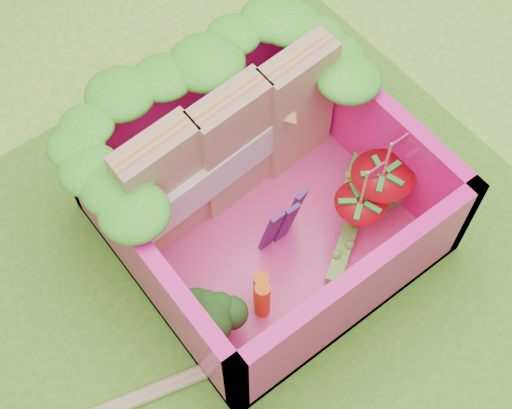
{
  "coord_description": "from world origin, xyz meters",
  "views": [
    {
      "loc": [
        -0.95,
        -1.14,
        3.02
      ],
      "look_at": [
        0.05,
        0.16,
        0.28
      ],
      "focal_mm": 50.0,
      "sensor_mm": 36.0,
      "label": 1
    }
  ],
  "objects": [
    {
      "name": "strawberry_right",
      "position": [
        0.56,
        -0.1,
        0.23
      ],
      "size": [
        0.29,
        0.29,
        0.53
      ],
      "color": "red",
      "rests_on": "bento_floor"
    },
    {
      "name": "purple_wedges",
      "position": [
        0.1,
        0.02,
        0.27
      ],
      "size": [
        0.22,
        0.06,
        0.38
      ],
      "color": "#441957",
      "rests_on": "bento_floor"
    },
    {
      "name": "broccoli",
      "position": [
        -0.4,
        -0.13,
        0.27
      ],
      "size": [
        0.32,
        0.32,
        0.27
      ],
      "color": "#5B9347",
      "rests_on": "bento_floor"
    },
    {
      "name": "sandwich_stack",
      "position": [
        0.1,
        0.4,
        0.41
      ],
      "size": [
        1.23,
        0.27,
        0.67
      ],
      "color": "tan",
      "rests_on": "bento_floor"
    },
    {
      "name": "carrot_sticks",
      "position": [
        -0.18,
        -0.18,
        0.2
      ],
      "size": [
        0.09,
        0.11,
        0.24
      ],
      "color": "orange",
      "rests_on": "bento_floor"
    },
    {
      "name": "bento_floor",
      "position": [
        0.1,
        0.16,
        0.06
      ],
      "size": [
        1.3,
        1.3,
        0.05
      ],
      "primitive_type": "cube",
      "color": "#E03982",
      "rests_on": "placemat"
    },
    {
      "name": "snap_peas",
      "position": [
        0.49,
        -0.08,
        0.11
      ],
      "size": [
        0.64,
        0.52,
        0.05
      ],
      "color": "#5AA333",
      "rests_on": "bento_floor"
    },
    {
      "name": "ground",
      "position": [
        0.0,
        0.0,
        0.0
      ],
      "size": [
        14.0,
        14.0,
        0.0
      ],
      "primitive_type": "plane",
      "color": "#70BA34",
      "rests_on": "ground"
    },
    {
      "name": "lettuce_ruffle",
      "position": [
        0.1,
        0.61,
        0.64
      ],
      "size": [
        1.43,
        0.77,
        0.11
      ],
      "color": "#339A1C",
      "rests_on": "bento_box"
    },
    {
      "name": "placemat",
      "position": [
        0.0,
        0.0,
        0.01
      ],
      "size": [
        2.6,
        2.6,
        0.03
      ],
      "primitive_type": "cube",
      "color": "#599521",
      "rests_on": "ground"
    },
    {
      "name": "strawberry_left",
      "position": [
        0.41,
        -0.13,
        0.21
      ],
      "size": [
        0.24,
        0.24,
        0.48
      ],
      "color": "red",
      "rests_on": "bento_floor"
    },
    {
      "name": "bento_box",
      "position": [
        0.1,
        0.16,
        0.31
      ],
      "size": [
        1.3,
        1.3,
        0.55
      ],
      "color": "#FF158D",
      "rests_on": "placemat"
    },
    {
      "name": "chopsticks",
      "position": [
        -0.88,
        -0.17,
        0.05
      ],
      "size": [
        2.06,
        0.58,
        0.04
      ],
      "color": "tan",
      "rests_on": "placemat"
    }
  ]
}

